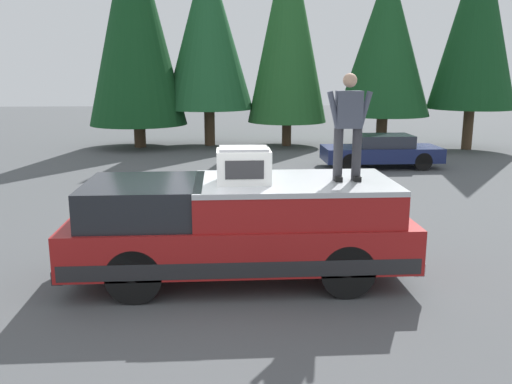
# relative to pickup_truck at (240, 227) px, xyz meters

# --- Properties ---
(ground_plane) EXTENTS (90.00, 90.00, 0.00)m
(ground_plane) POSITION_rel_pickup_truck_xyz_m (-0.10, 0.55, -0.87)
(ground_plane) COLOR #4C4F51
(pickup_truck) EXTENTS (2.01, 5.54, 1.65)m
(pickup_truck) POSITION_rel_pickup_truck_xyz_m (0.00, 0.00, 0.00)
(pickup_truck) COLOR maroon
(pickup_truck) RESTS_ON ground
(compressor_unit) EXTENTS (0.65, 0.84, 0.56)m
(compressor_unit) POSITION_rel_pickup_truck_xyz_m (-0.13, -0.06, 1.05)
(compressor_unit) COLOR white
(compressor_unit) RESTS_ON pickup_truck
(person_on_truck_bed) EXTENTS (0.29, 0.72, 1.69)m
(person_on_truck_bed) POSITION_rel_pickup_truck_xyz_m (-0.06, -1.72, 1.68)
(person_on_truck_bed) COLOR #333338
(person_on_truck_bed) RESTS_ON pickup_truck
(parked_car_navy) EXTENTS (1.64, 4.10, 1.16)m
(parked_car_navy) POSITION_rel_pickup_truck_xyz_m (10.26, -5.39, -0.29)
(parked_car_navy) COLOR navy
(parked_car_navy) RESTS_ON ground
(conifer_far_left) EXTENTS (3.62, 3.62, 9.20)m
(conifer_far_left) POSITION_rel_pickup_truck_xyz_m (14.50, -10.44, 4.60)
(conifer_far_left) COLOR #4C3826
(conifer_far_left) RESTS_ON ground
(conifer_left) EXTENTS (3.98, 3.98, 7.90)m
(conifer_left) POSITION_rel_pickup_truck_xyz_m (15.09, -6.80, 3.79)
(conifer_left) COLOR #4C3826
(conifer_left) RESTS_ON ground
(conifer_center_left) EXTENTS (3.54, 3.54, 9.62)m
(conifer_center_left) POSITION_rel_pickup_truck_xyz_m (16.17, -2.70, 4.47)
(conifer_center_left) COLOR #4C3826
(conifer_center_left) RESTS_ON ground
(conifer_center_right) EXTENTS (4.00, 4.00, 8.62)m
(conifer_center_right) POSITION_rel_pickup_truck_xyz_m (16.50, 0.82, 4.25)
(conifer_center_right) COLOR #4C3826
(conifer_center_right) RESTS_ON ground
(conifer_right) EXTENTS (4.27, 4.27, 10.07)m
(conifer_right) POSITION_rel_pickup_truck_xyz_m (16.09, 3.94, 4.66)
(conifer_right) COLOR #4C3826
(conifer_right) RESTS_ON ground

